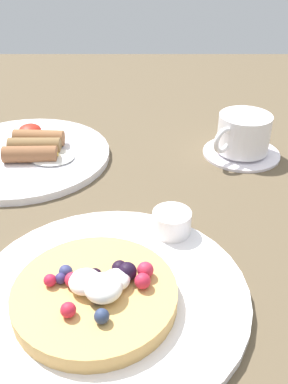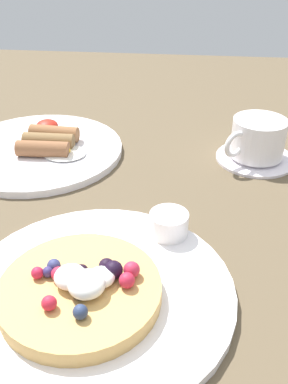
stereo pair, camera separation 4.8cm
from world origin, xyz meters
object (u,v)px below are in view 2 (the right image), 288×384
pancake_plate (97,292)px  syrup_ramekin (169,224)px  coffee_cup (258,137)px  breakfast_plate (38,150)px  coffee_saucer (255,157)px

pancake_plate → syrup_ramekin: (6.83, 9.96, 2.03)cm
syrup_ramekin → coffee_cup: (12.64, 22.23, 1.42)cm
breakfast_plate → coffee_saucer: size_ratio=2.20×
syrup_ramekin → coffee_cup: bearing=60.4°
pancake_plate → coffee_cup: 37.78cm
breakfast_plate → coffee_saucer: (35.55, 1.63, -0.15)cm
pancake_plate → coffee_cup: (19.48, 32.19, 3.45)cm
syrup_ramekin → coffee_saucer: bearing=60.3°
pancake_plate → coffee_saucer: pancake_plate is taller
coffee_saucer → syrup_ramekin: bearing=-119.7°
breakfast_plate → coffee_cup: coffee_cup is taller
pancake_plate → breakfast_plate: (-15.95, 30.66, 0.02)cm
syrup_ramekin → coffee_saucer: syrup_ramekin is taller
pancake_plate → syrup_ramekin: bearing=55.5°
pancake_plate → coffee_saucer: bearing=58.7°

